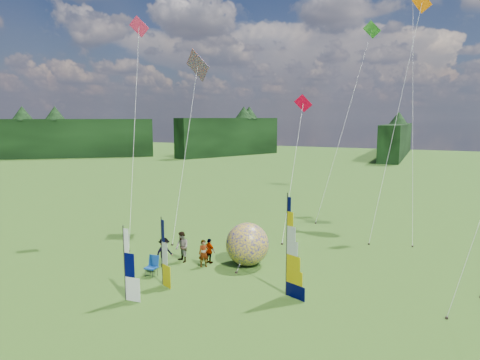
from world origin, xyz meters
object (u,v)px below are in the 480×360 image
at_px(feather_banner_main, 287,247).
at_px(side_banner_far, 124,264).
at_px(spectator_b, 182,247).
at_px(spectator_a, 204,253).
at_px(side_banner_left, 162,252).
at_px(bol_inflatable, 247,244).
at_px(camp_chair, 151,266).
at_px(kite_whale, 413,82).
at_px(spectator_c, 164,252).
at_px(spectator_d, 209,251).

distance_m(feather_banner_main, side_banner_far, 7.75).
bearing_deg(spectator_b, spectator_a, 20.95).
relative_size(side_banner_left, bol_inflatable, 1.38).
relative_size(bol_inflatable, spectator_b, 1.37).
xyz_separation_m(bol_inflatable, camp_chair, (-4.05, -3.85, -0.70)).
xyz_separation_m(bol_inflatable, spectator_a, (-2.18, -1.33, -0.46)).
bearing_deg(bol_inflatable, kite_whale, 59.98).
relative_size(feather_banner_main, camp_chair, 4.34).
xyz_separation_m(side_banner_far, spectator_c, (-0.93, 4.57, -0.89)).
distance_m(side_banner_left, camp_chair, 1.90).
distance_m(spectator_d, camp_chair, 3.70).
bearing_deg(side_banner_far, side_banner_left, 74.16).
relative_size(feather_banner_main, spectator_d, 3.25).
relative_size(spectator_c, kite_whale, 0.08).
height_order(spectator_a, kite_whale, kite_whale).
xyz_separation_m(feather_banner_main, spectator_a, (-5.64, 1.84, -1.65)).
bearing_deg(spectator_a, kite_whale, 17.22).
distance_m(feather_banner_main, kite_whale, 19.54).
height_order(spectator_b, spectator_d, spectator_b).
xyz_separation_m(side_banner_far, bol_inflatable, (3.31, 6.89, -0.49)).
height_order(feather_banner_main, spectator_c, feather_banner_main).
bearing_deg(spectator_c, side_banner_far, -150.14).
relative_size(side_banner_left, spectator_c, 2.01).
bearing_deg(feather_banner_main, spectator_d, 178.68).
height_order(spectator_c, kite_whale, kite_whale).
distance_m(side_banner_far, camp_chair, 3.35).
distance_m(bol_inflatable, camp_chair, 5.63).
distance_m(side_banner_far, bol_inflatable, 7.66).
bearing_deg(side_banner_far, spectator_a, 75.98).
bearing_deg(spectator_d, spectator_a, 104.64).
bearing_deg(spectator_b, spectator_c, -80.69).
xyz_separation_m(bol_inflatable, spectator_b, (-3.80, -1.10, -0.34)).
xyz_separation_m(side_banner_far, kite_whale, (11.21, 20.56, 9.55)).
height_order(side_banner_far, kite_whale, kite_whale).
bearing_deg(camp_chair, spectator_c, 94.70).
distance_m(side_banner_left, spectator_a, 3.47).
distance_m(spectator_a, camp_chair, 3.15).
bearing_deg(spectator_b, side_banner_far, -56.11).
height_order(bol_inflatable, spectator_c, bol_inflatable).
xyz_separation_m(feather_banner_main, camp_chair, (-7.50, -0.68, -1.89)).
bearing_deg(side_banner_far, kite_whale, 58.87).
relative_size(side_banner_far, spectator_a, 2.19).
height_order(side_banner_far, camp_chair, side_banner_far).
bearing_deg(feather_banner_main, camp_chair, -152.15).
xyz_separation_m(spectator_a, spectator_b, (-1.62, 0.23, 0.12)).
xyz_separation_m(spectator_a, camp_chair, (-1.87, -2.52, -0.24)).
relative_size(side_banner_left, spectator_d, 2.32).
xyz_separation_m(feather_banner_main, spectator_d, (-5.62, 2.50, -1.70)).
distance_m(spectator_a, spectator_d, 0.66).
distance_m(feather_banner_main, spectator_d, 6.38).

